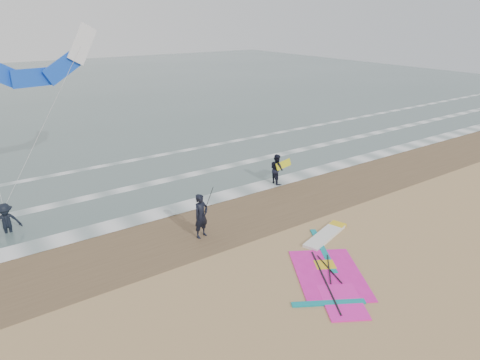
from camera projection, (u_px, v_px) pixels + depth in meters
ground at (346, 266)px, 16.19m from camera, size 120.00×120.00×0.00m
sea_water at (53, 91)px, 53.00m from camera, size 120.00×80.00×0.02m
wet_sand_band at (252, 210)px, 20.79m from camera, size 120.00×5.00×0.01m
foam_waterline at (206, 182)px, 24.19m from camera, size 120.00×9.15×0.02m
windsurf_rig at (329, 263)px, 16.31m from camera, size 5.77×5.46×0.14m
person_standing at (201, 216)px, 17.96m from camera, size 0.81×0.63×1.95m
person_walking at (277, 169)px, 23.75m from camera, size 0.71×0.88×1.71m
person_wading at (5, 215)px, 18.24m from camera, size 1.16×0.70×1.76m
held_pole at (207, 204)px, 17.96m from camera, size 0.17×0.86×1.82m
carried_kiteboard at (284, 164)px, 23.80m from camera, size 1.30×0.51×0.39m
surf_kite at (30, 62)px, 20.31m from camera, size 6.79×3.94×7.38m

